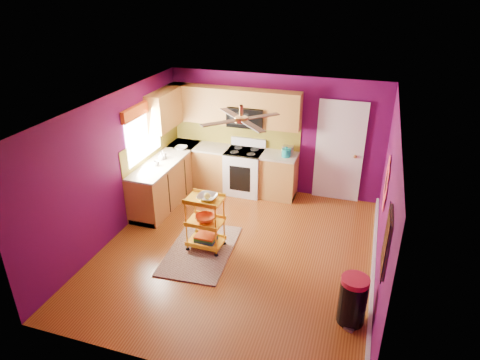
% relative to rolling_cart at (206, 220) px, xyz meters
% --- Properties ---
extents(ground, '(5.00, 5.00, 0.00)m').
position_rel_rolling_cart_xyz_m(ground, '(0.54, 0.07, -0.55)').
color(ground, brown).
rests_on(ground, ground).
extents(room_envelope, '(4.54, 5.04, 2.52)m').
position_rel_rolling_cart_xyz_m(room_envelope, '(0.56, 0.07, 1.08)').
color(room_envelope, '#530946').
rests_on(room_envelope, ground).
extents(lower_cabinets, '(2.81, 2.31, 0.94)m').
position_rel_rolling_cart_xyz_m(lower_cabinets, '(-0.81, 1.88, -0.12)').
color(lower_cabinets, '#9B682A').
rests_on(lower_cabinets, ground).
extents(electric_range, '(0.76, 0.66, 1.13)m').
position_rel_rolling_cart_xyz_m(electric_range, '(-0.01, 2.24, -0.07)').
color(electric_range, white).
rests_on(electric_range, ground).
extents(upper_cabinetry, '(2.80, 2.30, 1.26)m').
position_rel_rolling_cart_xyz_m(upper_cabinetry, '(-0.70, 2.24, 1.25)').
color(upper_cabinetry, '#9B682A').
rests_on(upper_cabinetry, ground).
extents(left_window, '(0.08, 1.35, 1.08)m').
position_rel_rolling_cart_xyz_m(left_window, '(-1.68, 1.12, 1.18)').
color(left_window, white).
rests_on(left_window, ground).
extents(panel_door, '(0.95, 0.11, 2.15)m').
position_rel_rolling_cart_xyz_m(panel_door, '(1.89, 2.53, 0.47)').
color(panel_door, white).
rests_on(panel_door, ground).
extents(right_wall_art, '(0.04, 2.74, 1.04)m').
position_rel_rolling_cart_xyz_m(right_wall_art, '(2.77, -0.27, 0.89)').
color(right_wall_art, black).
rests_on(right_wall_art, ground).
extents(ceiling_fan, '(1.01, 1.01, 0.26)m').
position_rel_rolling_cart_xyz_m(ceiling_fan, '(0.54, 0.27, 1.74)').
color(ceiling_fan, '#BF8C3F').
rests_on(ceiling_fan, ground).
extents(shag_rug, '(1.16, 1.77, 0.02)m').
position_rel_rolling_cart_xyz_m(shag_rug, '(-0.06, -0.11, -0.54)').
color(shag_rug, '#331811').
rests_on(shag_rug, ground).
extents(rolling_cart, '(0.61, 0.45, 1.08)m').
position_rel_rolling_cart_xyz_m(rolling_cart, '(0.00, 0.00, 0.00)').
color(rolling_cart, yellow).
rests_on(rolling_cart, ground).
extents(trash_can, '(0.47, 0.47, 0.72)m').
position_rel_rolling_cart_xyz_m(trash_can, '(2.50, -1.00, -0.20)').
color(trash_can, black).
rests_on(trash_can, ground).
extents(teal_kettle, '(0.18, 0.18, 0.21)m').
position_rel_rolling_cart_xyz_m(teal_kettle, '(0.87, 2.21, 0.47)').
color(teal_kettle, teal).
rests_on(teal_kettle, lower_cabinets).
extents(toaster, '(0.22, 0.15, 0.18)m').
position_rel_rolling_cart_xyz_m(toaster, '(0.87, 2.35, 0.48)').
color(toaster, beige).
rests_on(toaster, lower_cabinets).
extents(soap_bottle_a, '(0.08, 0.09, 0.19)m').
position_rel_rolling_cart_xyz_m(soap_bottle_a, '(-1.43, 1.35, 0.48)').
color(soap_bottle_a, '#EA3F72').
rests_on(soap_bottle_a, lower_cabinets).
extents(soap_bottle_b, '(0.12, 0.12, 0.15)m').
position_rel_rolling_cart_xyz_m(soap_bottle_b, '(-1.45, 1.29, 0.46)').
color(soap_bottle_b, white).
rests_on(soap_bottle_b, lower_cabinets).
extents(counter_dish, '(0.25, 0.25, 0.06)m').
position_rel_rolling_cart_xyz_m(counter_dish, '(-1.32, 1.93, 0.42)').
color(counter_dish, white).
rests_on(counter_dish, lower_cabinets).
extents(counter_cup, '(0.12, 0.12, 0.09)m').
position_rel_rolling_cart_xyz_m(counter_cup, '(-1.40, 1.00, 0.43)').
color(counter_cup, white).
rests_on(counter_cup, lower_cabinets).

